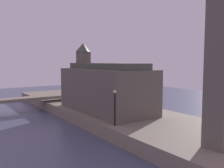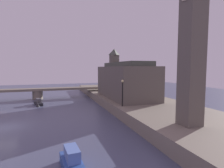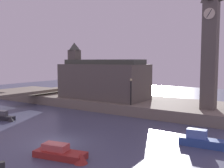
# 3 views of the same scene
# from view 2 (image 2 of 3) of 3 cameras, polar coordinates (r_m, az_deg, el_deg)

# --- Properties ---
(ground_plane) EXTENTS (120.00, 120.00, 0.00)m
(ground_plane) POSITION_cam_2_polar(r_m,az_deg,el_deg) (25.43, -30.50, -11.73)
(ground_plane) COLOR #474C66
(far_embankment) EXTENTS (70.00, 12.00, 1.50)m
(far_embankment) POSITION_cam_2_polar(r_m,az_deg,el_deg) (28.68, 12.87, -7.76)
(far_embankment) COLOR slate
(far_embankment) RESTS_ON ground
(clock_tower) EXTENTS (2.02, 2.07, 17.87)m
(clock_tower) POSITION_cam_2_polar(r_m,az_deg,el_deg) (19.34, 23.88, 15.71)
(clock_tower) COLOR #5B544C
(clock_tower) RESTS_ON far_embankment
(parliament_hall) EXTENTS (14.92, 6.97, 9.70)m
(parliament_hall) POSITION_cam_2_polar(r_m,az_deg,el_deg) (34.58, 4.08, 1.17)
(parliament_hall) COLOR #5B544C
(parliament_hall) RESTS_ON far_embankment
(bridge_span) EXTENTS (2.43, 35.28, 2.45)m
(bridge_span) POSITION_cam_2_polar(r_m,az_deg,el_deg) (44.45, -22.70, -2.10)
(bridge_span) COLOR slate
(bridge_span) RESTS_ON ground
(streetlamp) EXTENTS (0.36, 0.36, 3.85)m
(streetlamp) POSITION_cam_2_polar(r_m,az_deg,el_deg) (26.26, 3.26, -1.82)
(streetlamp) COLOR black
(streetlamp) RESTS_ON far_embankment
(boat_tour_blue) EXTENTS (4.64, 1.58, 1.64)m
(boat_tour_blue) POSITION_cam_2_polar(r_m,az_deg,el_deg) (13.34, -11.92, -24.21)
(boat_tour_blue) COLOR #2D4C93
(boat_tour_blue) RESTS_ON ground
(boat_barge_dark) EXTENTS (3.68, 1.83, 1.32)m
(boat_barge_dark) POSITION_cam_2_polar(r_m,az_deg,el_deg) (37.29, -22.03, -5.54)
(boat_barge_dark) COLOR #232328
(boat_barge_dark) RESTS_ON ground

